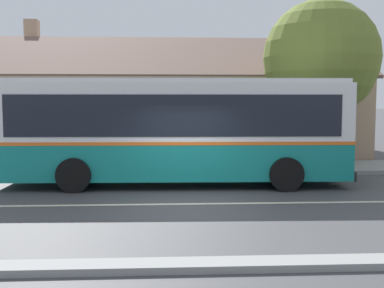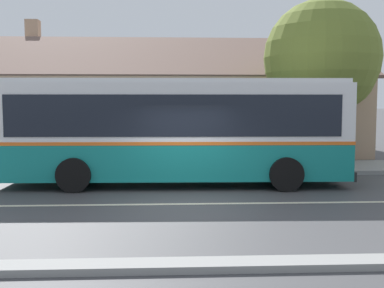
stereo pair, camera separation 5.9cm
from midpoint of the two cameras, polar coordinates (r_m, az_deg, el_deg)
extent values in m
plane|color=#424244|center=(12.31, -0.57, -7.13)|extent=(300.00, 300.00, 0.00)
cube|color=gray|center=(18.21, -1.33, -2.89)|extent=(60.00, 3.00, 0.15)
cube|color=gray|center=(7.72, 0.91, -14.18)|extent=(60.00, 0.50, 0.12)
cube|color=beige|center=(12.31, -0.57, -7.11)|extent=(60.00, 0.16, 0.01)
cube|color=tan|center=(26.14, -6.03, 3.40)|extent=(21.42, 10.42, 3.68)
cube|color=brown|center=(23.63, -6.45, 10.40)|extent=(22.02, 5.27, 2.39)
cube|color=brown|center=(28.81, -5.80, 9.45)|extent=(22.02, 5.27, 2.39)
cube|color=tan|center=(28.36, -18.27, 12.59)|extent=(0.70, 0.70, 1.20)
cube|color=black|center=(21.72, 13.36, 3.43)|extent=(1.10, 0.06, 1.30)
cube|color=#4C3323|center=(20.98, 2.00, 0.85)|extent=(1.00, 0.06, 2.10)
cube|color=#147F7A|center=(15.03, -1.97, -1.77)|extent=(10.52, 2.75, 1.07)
cube|color=orange|center=(14.98, -1.97, 0.46)|extent=(10.54, 2.78, 0.10)
cube|color=white|center=(14.93, -1.98, 3.90)|extent=(10.52, 2.75, 1.70)
cube|color=white|center=(14.94, -2.00, 7.40)|extent=(10.30, 2.62, 0.12)
cube|color=black|center=(16.20, -1.95, 3.65)|extent=(9.62, 0.27, 1.20)
cube|color=black|center=(13.67, -2.03, 3.37)|extent=(9.62, 0.27, 1.20)
cube|color=black|center=(15.79, 17.47, 3.37)|extent=(0.09, 2.20, 1.20)
cube|color=black|center=(15.78, 17.55, 6.31)|extent=(0.08, 1.75, 0.24)
cube|color=black|center=(15.94, 17.37, -3.09)|extent=(0.14, 2.50, 0.28)
cube|color=#197233|center=(16.36, -6.52, -1.24)|extent=(2.93, 0.10, 0.75)
cube|color=black|center=(16.71, 12.20, 1.31)|extent=(0.90, 0.05, 2.52)
cylinder|color=black|center=(16.61, 9.34, -2.26)|extent=(1.01, 0.30, 1.00)
cylinder|color=black|center=(14.18, 11.23, -3.54)|extent=(1.01, 0.30, 1.00)
cylinder|color=black|center=(16.59, -11.92, -2.31)|extent=(1.01, 0.30, 1.00)
cylinder|color=black|center=(14.16, -13.75, -3.61)|extent=(1.01, 0.30, 1.00)
cube|color=black|center=(18.64, -20.00, -2.09)|extent=(0.08, 0.43, 0.45)
cylinder|color=#4C3828|center=(20.20, 15.01, 1.55)|extent=(0.30, 0.30, 2.83)
sphere|color=olive|center=(20.24, 15.21, 9.83)|extent=(4.64, 4.64, 4.64)
sphere|color=olive|center=(20.15, 17.37, 7.82)|extent=(2.64, 2.64, 2.64)
camera|label=1|loc=(0.03, -89.89, 0.01)|focal=45.00mm
camera|label=2|loc=(0.03, 90.11, -0.01)|focal=45.00mm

